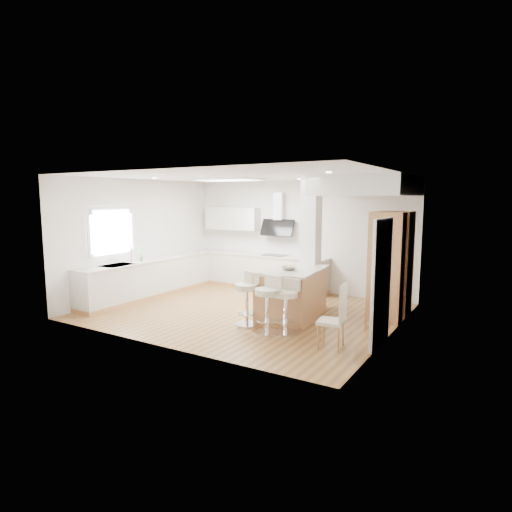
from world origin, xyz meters
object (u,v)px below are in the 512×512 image
Objects in this scene: bar_stool_c at (286,303)px; dining_chair at (337,314)px; peninsula at (292,293)px; bar_stool_a at (247,296)px; bar_stool_b at (268,301)px.

dining_chair is at bearing -6.21° from bar_stool_c.
peninsula is 1.03m from bar_stool_c.
peninsula is at bearing 120.12° from bar_stool_c.
bar_stool_a is at bearing -122.83° from peninsula.
bar_stool_b is at bearing 167.58° from dining_chair.
bar_stool_b reaches higher than bar_stool_a.
peninsula is 1.02m from bar_stool_a.
bar_stool_c is (0.84, -0.05, -0.02)m from bar_stool_a.
peninsula is 1.87m from dining_chair.
dining_chair is (1.31, -0.12, -0.01)m from bar_stool_b.
bar_stool_c is (0.37, -0.96, 0.04)m from peninsula.
bar_stool_c is at bearing -74.30° from peninsula.
peninsula is 1.69× the size of bar_stool_b.
bar_stool_b is 1.32m from dining_chair.
bar_stool_b is 0.97× the size of dining_chair.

